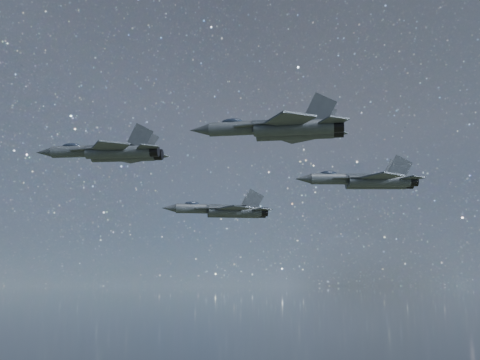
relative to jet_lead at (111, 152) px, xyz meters
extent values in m
cylinder|color=#2F363B|center=(-4.16, 1.48, 0.23)|extent=(7.86, 4.14, 1.64)
cone|color=#2F363B|center=(-8.90, 3.16, 0.23)|extent=(2.86, 2.23, 1.47)
ellipsoid|color=#1B2331|center=(-5.34, 1.90, 1.02)|extent=(2.72, 1.87, 0.81)
cube|color=#2F363B|center=(0.98, -0.35, 0.18)|extent=(8.63, 4.36, 1.36)
cylinder|color=#2F363B|center=(1.02, -1.48, -0.29)|extent=(8.85, 4.49, 1.64)
cylinder|color=#2F363B|center=(1.73, 0.50, -0.29)|extent=(8.85, 4.49, 1.64)
cylinder|color=black|center=(5.57, -3.09, -0.29)|extent=(1.79, 1.88, 1.51)
cylinder|color=black|center=(6.27, -1.12, -0.29)|extent=(1.79, 1.88, 1.51)
cube|color=#2F363B|center=(-2.85, -0.49, 0.11)|extent=(5.28, 3.77, 0.13)
cube|color=#2F363B|center=(-1.90, 2.18, 0.11)|extent=(5.56, 1.95, 0.13)
cube|color=#2F363B|center=(-0.02, -3.78, -0.08)|extent=(4.86, 5.26, 0.21)
cube|color=#2F363B|center=(2.37, 2.94, -0.08)|extent=(6.01, 5.92, 0.21)
cube|color=#2F363B|center=(4.72, -4.24, -0.08)|extent=(2.85, 3.01, 0.16)
cube|color=#2F363B|center=(6.33, 0.31, -0.08)|extent=(3.56, 3.54, 0.16)
cube|color=#2F363B|center=(3.80, -2.74, 1.70)|extent=(3.39, 1.65, 3.73)
cube|color=#2F363B|center=(4.68, -0.27, 1.70)|extent=(3.57, 1.10, 3.73)
cylinder|color=#2F363B|center=(15.56, 20.79, -4.50)|extent=(8.31, 2.56, 1.72)
cone|color=#2F363B|center=(10.28, 21.34, -4.50)|extent=(2.80, 1.81, 1.55)
ellipsoid|color=#1B2331|center=(14.24, 20.93, -3.67)|extent=(2.73, 1.43, 0.85)
cube|color=#2F363B|center=(21.27, 20.20, -4.55)|extent=(9.18, 2.58, 1.44)
cylinder|color=#2F363B|center=(21.59, 19.05, -5.05)|extent=(9.41, 2.67, 1.72)
cylinder|color=#2F363B|center=(21.82, 21.25, -5.05)|extent=(9.41, 2.67, 1.72)
cylinder|color=black|center=(26.65, 18.53, -5.05)|extent=(1.59, 1.73, 1.59)
cylinder|color=black|center=(26.88, 20.72, -5.05)|extent=(1.59, 1.73, 1.59)
cube|color=#2F363B|center=(17.38, 19.10, -4.63)|extent=(5.85, 2.83, 0.13)
cube|color=#2F363B|center=(17.69, 22.07, -4.63)|extent=(5.83, 1.72, 0.13)
cube|color=#2F363B|center=(21.10, 16.44, -4.83)|extent=(5.86, 6.11, 0.22)
cube|color=#2F363B|center=(21.88, 23.91, -4.83)|extent=(6.23, 6.33, 0.22)
cube|color=#2F363B|center=(26.06, 17.14, -4.83)|extent=(3.45, 3.56, 0.17)
cube|color=#2F363B|center=(26.58, 22.20, -4.83)|extent=(3.68, 3.73, 0.17)
cube|color=#2F363B|center=(24.75, 18.45, -2.95)|extent=(3.80, 0.88, 3.93)
cube|color=#2F363B|center=(25.04, 21.19, -2.95)|extent=(3.85, 0.59, 3.93)
cylinder|color=#2F363B|center=(13.41, -21.56, -1.77)|extent=(7.08, 4.02, 1.48)
cone|color=#2F363B|center=(9.18, -19.85, -1.77)|extent=(2.62, 2.09, 1.33)
ellipsoid|color=#1B2331|center=(12.35, -21.13, -1.06)|extent=(2.47, 1.78, 0.73)
cube|color=#2F363B|center=(18.00, -23.42, -1.82)|extent=(7.77, 4.25, 1.24)
cylinder|color=#2F363B|center=(17.99, -24.44, -2.24)|extent=(7.96, 4.38, 1.48)
cylinder|color=#2F363B|center=(18.71, -22.68, -2.24)|extent=(7.96, 4.38, 1.48)
cylinder|color=black|center=(22.05, -26.09, -2.24)|extent=(1.66, 1.73, 1.37)
cylinder|color=black|center=(22.76, -24.32, -2.24)|extent=(1.66, 1.73, 1.37)
cube|color=#2F363B|center=(14.52, -23.39, -1.88)|extent=(4.72, 3.58, 0.11)
cube|color=#2F363B|center=(15.48, -21.01, -1.88)|extent=(5.06, 1.98, 0.11)
cube|color=#2F363B|center=(16.96, -26.49, -2.05)|extent=(4.27, 4.65, 0.19)
cube|color=#2F363B|center=(19.39, -20.49, -2.05)|extent=(5.43, 5.33, 0.19)
cube|color=#2F363B|center=(21.23, -27.09, -2.05)|extent=(2.50, 2.66, 0.14)
cube|color=#2F363B|center=(22.87, -23.04, -2.05)|extent=(3.22, 3.19, 0.14)
cube|color=#2F363B|center=(20.46, -25.70, -0.44)|extent=(3.02, 1.63, 3.39)
cube|color=#2F363B|center=(21.35, -23.50, -0.44)|extent=(3.21, 1.13, 3.39)
cylinder|color=#2F363B|center=(35.08, 5.03, -1.25)|extent=(8.57, 3.53, 1.77)
cone|color=#2F363B|center=(29.77, 6.20, -1.25)|extent=(3.00, 2.13, 1.59)
ellipsoid|color=#1B2331|center=(33.75, 5.32, -0.40)|extent=(2.89, 1.74, 0.87)
cube|color=#2F363B|center=(40.84, 3.77, -1.31)|extent=(9.45, 3.65, 1.47)
cylinder|color=#2F363B|center=(41.04, 2.56, -1.82)|extent=(9.68, 3.77, 1.77)
cylinder|color=#2F363B|center=(41.53, 4.78, -1.82)|extent=(9.68, 3.77, 1.77)
cylinder|color=black|center=(46.14, 1.45, -1.82)|extent=(1.79, 1.91, 1.63)
cylinder|color=black|center=(46.62, 3.66, -1.82)|extent=(1.79, 1.91, 1.63)
cube|color=#2F363B|center=(36.75, 3.10, -1.39)|extent=(5.91, 3.48, 0.14)
cube|color=#2F363B|center=(37.40, 6.09, -1.39)|extent=(5.92, 1.39, 0.14)
cube|color=#2F363B|center=(40.24, -0.05, -1.59)|extent=(5.70, 6.04, 0.23)
cube|color=#2F363B|center=(41.89, 7.49, -1.59)|extent=(6.49, 6.50, 0.23)
cube|color=#2F363B|center=(45.38, 0.10, -1.59)|extent=(3.34, 3.49, 0.17)
cube|color=#2F363B|center=(46.50, 5.20, -1.59)|extent=(3.84, 3.85, 0.17)
cube|color=#2F363B|center=(44.19, 1.58, 0.33)|extent=(3.82, 1.33, 4.04)
cube|color=#2F363B|center=(44.80, 4.35, 0.33)|extent=(3.94, 0.72, 4.04)
camera|label=1|loc=(0.42, -76.33, -17.92)|focal=42.00mm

